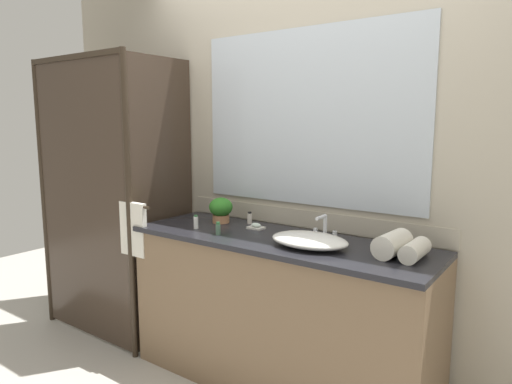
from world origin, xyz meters
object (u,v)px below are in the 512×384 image
sink_basin (309,240)px  rolled_towel_near_edge (415,250)px  faucet (324,232)px  amenity_bottle_body_wash (250,218)px  amenity_bottle_conditioner (196,222)px  potted_plant (221,209)px  soap_dish (256,226)px  rolled_towel_middle (392,244)px  amenity_bottle_shampoo (218,229)px

sink_basin → rolled_towel_near_edge: 0.53m
sink_basin → rolled_towel_near_edge: (0.52, 0.09, 0.01)m
faucet → amenity_bottle_body_wash: (-0.59, 0.09, -0.01)m
amenity_bottle_body_wash → amenity_bottle_conditioner: amenity_bottle_conditioner is taller
potted_plant → soap_dish: potted_plant is taller
faucet → rolled_towel_near_edge: size_ratio=0.74×
potted_plant → rolled_towel_middle: bearing=-4.4°
faucet → rolled_towel_near_edge: (0.52, -0.08, -0.00)m
amenity_bottle_conditioner → soap_dish: bearing=35.2°
amenity_bottle_conditioner → rolled_towel_middle: (1.18, 0.13, 0.02)m
sink_basin → amenity_bottle_conditioner: 0.77m
potted_plant → rolled_towel_middle: (1.17, -0.09, -0.03)m
amenity_bottle_shampoo → potted_plant: bearing=127.1°
sink_basin → amenity_bottle_shampoo: size_ratio=5.62×
potted_plant → rolled_towel_middle: 1.17m
rolled_towel_near_edge → soap_dish: bearing=175.4°
soap_dish → amenity_bottle_body_wash: (-0.12, 0.10, 0.02)m
potted_plant → amenity_bottle_conditioner: 0.23m
faucet → amenity_bottle_conditioner: faucet is taller
amenity_bottle_shampoo → rolled_towel_middle: (0.97, 0.17, 0.02)m
potted_plant → amenity_bottle_conditioner: (-0.01, -0.22, -0.05)m
rolled_towel_near_edge → amenity_bottle_shampoo: bearing=-170.9°
faucet → rolled_towel_middle: faucet is taller
sink_basin → rolled_towel_near_edge: rolled_towel_near_edge is taller
rolled_towel_middle → amenity_bottle_conditioner: bearing=-173.5°
soap_dish → rolled_towel_middle: 0.88m
rolled_towel_middle → potted_plant: bearing=175.6°
faucet → soap_dish: (-0.47, -0.00, -0.03)m
faucet → rolled_towel_near_edge: 0.53m
soap_dish → amenity_bottle_conditioner: 0.37m
faucet → rolled_towel_middle: 0.42m
sink_basin → soap_dish: sink_basin is taller
amenity_bottle_conditioner → rolled_towel_near_edge: 1.30m
faucet → amenity_bottle_body_wash: bearing=171.0°
amenity_bottle_conditioner → amenity_bottle_shampoo: (0.21, -0.04, -0.01)m
sink_basin → rolled_towel_middle: rolled_towel_middle is taller
potted_plant → rolled_towel_near_edge: size_ratio=0.72×
sink_basin → faucet: bearing=90.0°
potted_plant → amenity_bottle_conditioner: potted_plant is taller
faucet → rolled_towel_middle: bearing=-11.1°
faucet → potted_plant: bearing=179.4°
potted_plant → faucet: bearing=-0.6°
amenity_bottle_body_wash → amenity_bottle_shampoo: bearing=-85.4°
amenity_bottle_body_wash → rolled_towel_middle: (1.00, -0.17, 0.02)m
sink_basin → rolled_towel_middle: bearing=12.1°
sink_basin → potted_plant: bearing=166.7°
potted_plant → amenity_bottle_shampoo: (0.20, -0.26, -0.05)m
sink_basin → soap_dish: size_ratio=4.27×
soap_dish → amenity_bottle_body_wash: 0.15m
rolled_towel_near_edge → potted_plant: bearing=176.0°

